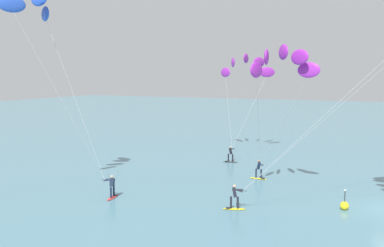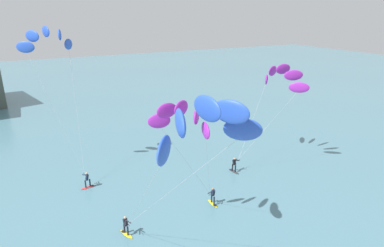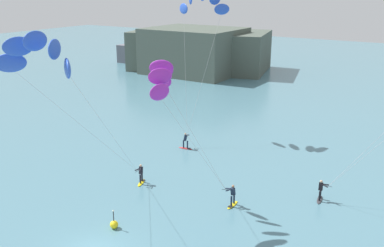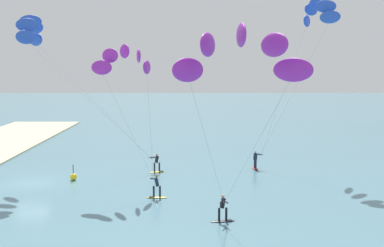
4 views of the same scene
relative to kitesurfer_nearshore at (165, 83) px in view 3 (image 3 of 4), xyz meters
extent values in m
ellipsoid|color=yellow|center=(4.17, 2.58, -9.33)|extent=(0.36, 1.50, 0.08)
cube|color=black|center=(4.17, 2.17, -9.28)|extent=(0.29, 0.28, 0.02)
cylinder|color=#192338|center=(4.17, 2.80, -8.90)|extent=(0.14, 0.14, 0.78)
cylinder|color=#192338|center=(4.17, 2.36, -8.90)|extent=(0.14, 0.14, 0.78)
cube|color=#192338|center=(4.17, 2.58, -8.21)|extent=(0.30, 0.32, 0.63)
sphere|color=#9E7051|center=(4.17, 2.58, -7.79)|extent=(0.20, 0.20, 0.20)
cylinder|color=black|center=(3.70, 2.29, -8.06)|extent=(0.48, 0.32, 0.03)
cylinder|color=#192338|center=(3.99, 2.35, -8.03)|extent=(0.43, 0.54, 0.15)
cylinder|color=#192338|center=(3.88, 2.53, -8.03)|extent=(0.61, 0.19, 0.15)
ellipsoid|color=purple|center=(-1.19, 1.50, -0.21)|extent=(1.68, 0.69, 1.10)
ellipsoid|color=purple|center=(-0.82, 0.90, 0.68)|extent=(1.68, 0.58, 1.10)
ellipsoid|color=purple|center=(-0.19, -0.12, 1.03)|extent=(1.57, 1.14, 1.10)
ellipsoid|color=purple|center=(0.44, -1.13, 0.68)|extent=(1.23, 1.53, 1.10)
ellipsoid|color=purple|center=(0.82, -1.73, -0.21)|extent=(0.69, 1.68, 1.10)
cylinder|color=#B2B2B7|center=(1.26, 1.90, -4.29)|extent=(4.91, 0.81, 7.56)
cylinder|color=#B2B2B7|center=(2.26, 0.28, -4.29)|extent=(2.91, 4.05, 7.56)
ellipsoid|color=red|center=(-5.36, 10.80, -9.33)|extent=(1.53, 0.56, 0.08)
cube|color=black|center=(-4.96, 10.85, -9.28)|extent=(0.32, 0.32, 0.02)
cylinder|color=#192338|center=(-5.58, 10.77, -8.90)|extent=(0.14, 0.14, 0.78)
cylinder|color=#192338|center=(-5.15, 10.83, -8.90)|extent=(0.14, 0.14, 0.78)
cube|color=#192338|center=(-5.36, 10.80, -8.21)|extent=(0.36, 0.34, 0.63)
sphere|color=tan|center=(-5.36, 10.80, -7.79)|extent=(0.20, 0.20, 0.20)
cylinder|color=black|center=(-5.50, 11.33, -8.06)|extent=(0.17, 0.54, 0.03)
cylinder|color=#192338|center=(-5.54, 11.04, -8.03)|extent=(0.43, 0.54, 0.15)
cylinder|color=#192338|center=(-5.33, 11.09, -8.03)|extent=(0.16, 0.61, 0.15)
ellipsoid|color=blue|center=(-4.83, 16.95, 4.05)|extent=(1.19, 1.72, 1.10)
ellipsoid|color=blue|center=(-8.84, 15.91, 4.05)|extent=(1.72, 1.19, 1.10)
cylinder|color=#B2B2B7|center=(-5.17, 14.14, -2.16)|extent=(0.69, 5.64, 11.81)
cylinder|color=#B2B2B7|center=(-7.17, 13.62, -2.16)|extent=(3.36, 4.60, 11.81)
ellipsoid|color=yellow|center=(-4.07, 2.03, -9.33)|extent=(0.84, 1.53, 0.08)
cube|color=black|center=(-4.21, 2.42, -9.28)|extent=(0.37, 0.36, 0.02)
cylinder|color=black|center=(-3.99, 1.82, -8.90)|extent=(0.14, 0.14, 0.78)
cylinder|color=black|center=(-4.14, 2.24, -8.90)|extent=(0.14, 0.14, 0.78)
cube|color=black|center=(-4.07, 2.03, -8.21)|extent=(0.39, 0.40, 0.63)
sphere|color=tan|center=(-4.07, 2.03, -7.79)|extent=(0.20, 0.20, 0.20)
cylinder|color=black|center=(-4.00, 1.48, -8.06)|extent=(0.10, 0.55, 0.03)
cylinder|color=black|center=(-3.92, 1.77, -8.03)|extent=(0.37, 0.57, 0.15)
cylinder|color=black|center=(-4.14, 1.74, -8.03)|extent=(0.24, 0.60, 0.15)
ellipsoid|color=blue|center=(-4.87, -8.37, 2.13)|extent=(1.36, 1.62, 1.10)
ellipsoid|color=blue|center=(-4.11, -8.27, 3.10)|extent=(0.79, 1.83, 1.10)
ellipsoid|color=blue|center=(-2.81, -8.11, 3.48)|extent=(0.54, 1.83, 1.10)
ellipsoid|color=blue|center=(-1.51, -7.95, 3.10)|extent=(1.17, 1.73, 1.10)
ellipsoid|color=blue|center=(-0.75, -7.85, 2.13)|extent=(1.62, 1.36, 1.10)
cylinder|color=#B2B2B7|center=(-4.44, -3.44, -3.12)|extent=(0.89, 9.86, 9.90)
cylinder|color=#B2B2B7|center=(-2.37, -3.19, -3.12)|extent=(3.27, 9.36, 9.90)
ellipsoid|color=#333338|center=(9.43, 6.90, -9.33)|extent=(0.60, 1.54, 0.08)
cube|color=black|center=(9.37, 7.31, -9.28)|extent=(0.33, 0.32, 0.02)
cylinder|color=black|center=(9.47, 6.69, -8.90)|extent=(0.14, 0.14, 0.78)
cylinder|color=black|center=(9.40, 7.12, -8.90)|extent=(0.14, 0.14, 0.78)
cube|color=black|center=(9.43, 6.90, -8.21)|extent=(0.35, 0.37, 0.63)
sphere|color=tan|center=(9.43, 6.90, -7.79)|extent=(0.20, 0.20, 0.20)
cylinder|color=black|center=(9.98, 6.94, -8.06)|extent=(0.55, 0.06, 0.03)
cylinder|color=black|center=(9.70, 7.03, -8.03)|extent=(0.58, 0.34, 0.15)
cylinder|color=black|center=(9.72, 6.81, -8.03)|extent=(0.60, 0.28, 0.15)
cylinder|color=#B2B2B7|center=(12.83, 5.90, -4.28)|extent=(5.72, 2.09, 7.57)
cylinder|color=#B2B2B7|center=(12.69, 8.30, -4.28)|extent=(5.43, 2.75, 7.57)
sphere|color=yellow|center=(-1.16, -4.58, -9.09)|extent=(0.56, 0.56, 0.56)
cylinder|color=#262628|center=(-1.16, -4.58, -8.46)|extent=(0.06, 0.06, 0.70)
sphere|color=#F2F2CC|center=(-1.16, -4.58, -8.05)|extent=(0.12, 0.12, 0.12)
cube|color=#4C564C|center=(-27.09, 49.63, -5.68)|extent=(28.26, 19.84, 7.38)
cube|color=#4C564C|center=(-26.00, 45.64, -5.22)|extent=(16.63, 13.77, 8.29)
cube|color=slate|center=(-40.22, 50.31, -7.50)|extent=(12.41, 7.51, 3.73)
camera|label=1|loc=(-28.03, -5.78, -0.64)|focal=36.81mm
camera|label=2|loc=(-9.25, -19.17, 7.27)|focal=30.33mm
camera|label=3|loc=(17.33, -24.06, 6.36)|focal=41.15mm
camera|label=4|loc=(38.02, 4.97, 0.10)|focal=45.95mm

